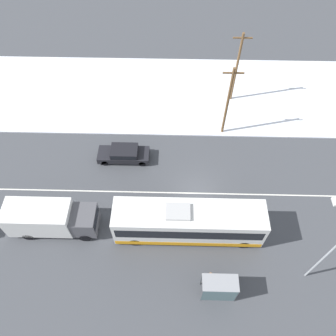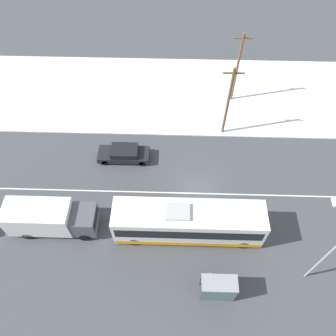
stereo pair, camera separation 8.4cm
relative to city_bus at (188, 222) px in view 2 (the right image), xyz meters
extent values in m
plane|color=#424449|center=(0.83, 3.70, -1.73)|extent=(120.00, 120.00, 0.00)
cube|color=silver|center=(0.83, 16.55, -1.67)|extent=(80.00, 12.29, 0.12)
cube|color=silver|center=(0.83, 3.70, -1.73)|extent=(60.00, 0.12, 0.00)
cube|color=white|center=(0.00, 0.00, 0.06)|extent=(11.50, 2.55, 3.04)
cube|color=black|center=(0.00, 0.00, 0.43)|extent=(11.04, 2.57, 1.15)
cube|color=orange|center=(0.00, 0.00, -1.18)|extent=(11.38, 2.57, 0.55)
cube|color=#B2B2B2|center=(-0.86, 0.00, 1.70)|extent=(1.80, 1.40, 0.24)
cylinder|color=black|center=(4.35, -1.14, -1.23)|extent=(1.00, 0.28, 1.00)
cylinder|color=black|center=(4.35, 1.13, -1.23)|extent=(1.00, 0.28, 1.00)
cylinder|color=black|center=(-4.15, -1.14, -1.23)|extent=(1.00, 0.28, 1.00)
cylinder|color=black|center=(-4.15, 1.13, -1.23)|extent=(1.00, 0.28, 1.00)
cube|color=silver|center=(-11.62, 0.14, -0.01)|extent=(5.11, 2.30, 2.46)
cube|color=#4C4C51|center=(-8.12, 0.14, -0.28)|extent=(1.90, 2.18, 1.92)
cube|color=black|center=(-7.19, 0.14, 0.11)|extent=(0.06, 1.96, 0.85)
cylinder|color=black|center=(-8.12, -0.88, -1.28)|extent=(0.90, 0.26, 0.90)
cylinder|color=black|center=(-8.12, 1.16, -1.28)|extent=(0.90, 0.26, 0.90)
cylinder|color=black|center=(-12.65, -0.88, -1.28)|extent=(0.90, 0.26, 0.90)
cylinder|color=black|center=(-12.65, 1.16, -1.28)|extent=(0.90, 0.26, 0.90)
cube|color=black|center=(-5.92, 7.41, -1.20)|extent=(4.76, 1.80, 0.61)
cube|color=black|center=(-5.81, 7.41, -0.62)|extent=(2.48, 1.66, 0.55)
cube|color=black|center=(-5.81, 7.41, -0.61)|extent=(2.28, 1.69, 0.44)
cylinder|color=black|center=(-7.61, 6.62, -1.41)|extent=(0.64, 0.22, 0.64)
cylinder|color=black|center=(-7.61, 8.20, -1.41)|extent=(0.64, 0.22, 0.64)
cylinder|color=black|center=(-4.14, 6.62, -1.41)|extent=(0.64, 0.22, 0.64)
cylinder|color=black|center=(-4.14, 8.20, -1.41)|extent=(0.64, 0.22, 0.64)
cylinder|color=#23232D|center=(1.43, -3.89, -1.35)|extent=(0.12, 0.12, 0.76)
cylinder|color=#23232D|center=(1.66, -3.89, -1.35)|extent=(0.12, 0.12, 0.76)
cube|color=brown|center=(1.55, -3.89, -0.66)|extent=(0.40, 0.21, 0.63)
sphere|color=tan|center=(1.55, -3.89, -0.22)|extent=(0.26, 0.26, 0.26)
cylinder|color=brown|center=(1.30, -3.89, -0.70)|extent=(0.10, 0.10, 0.59)
cylinder|color=brown|center=(1.80, -3.89, -0.70)|extent=(0.10, 0.10, 0.59)
cube|color=gray|center=(2.06, -4.72, 0.64)|extent=(2.47, 1.20, 0.06)
cube|color=slate|center=(2.06, -5.30, -0.53)|extent=(2.37, 0.04, 2.16)
cylinder|color=#474C51|center=(0.87, -4.16, -0.56)|extent=(0.08, 0.08, 2.34)
cylinder|color=#474C51|center=(3.26, -4.16, -0.56)|extent=(0.08, 0.08, 2.34)
cylinder|color=#474C51|center=(0.87, -5.28, -0.56)|extent=(0.08, 0.08, 2.34)
cylinder|color=#474C51|center=(3.26, -5.28, -0.56)|extent=(0.08, 0.08, 2.34)
cylinder|color=#9EA3A8|center=(8.83, -3.29, 1.88)|extent=(0.14, 0.14, 7.22)
cube|color=silver|center=(8.83, -0.98, 5.27)|extent=(0.36, 0.60, 0.16)
cylinder|color=brown|center=(3.58, 10.99, 2.16)|extent=(0.24, 0.24, 7.79)
cube|color=brown|center=(3.58, 10.99, 5.56)|extent=(1.80, 0.12, 0.12)
cylinder|color=brown|center=(4.85, 15.86, 2.22)|extent=(0.24, 0.24, 7.91)
cube|color=brown|center=(4.85, 15.86, 5.68)|extent=(1.80, 0.12, 0.12)
camera|label=1|loc=(-1.31, -11.37, 22.95)|focal=35.00mm
camera|label=2|loc=(-1.23, -11.36, 22.95)|focal=35.00mm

